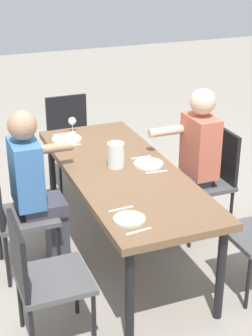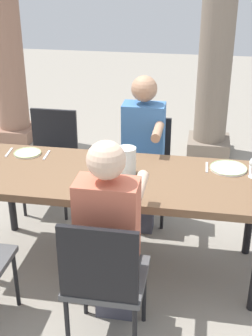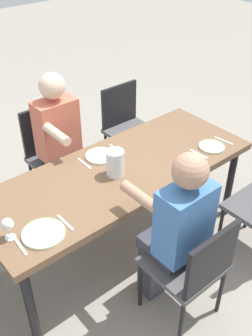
% 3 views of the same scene
% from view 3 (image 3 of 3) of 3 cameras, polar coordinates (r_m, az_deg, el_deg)
% --- Properties ---
extents(ground_plane, '(16.00, 16.00, 0.00)m').
position_cam_3_polar(ground_plane, '(3.32, -0.83, -10.76)').
color(ground_plane, gray).
extents(dining_table, '(2.08, 0.80, 0.75)m').
position_cam_3_polar(dining_table, '(2.87, -0.95, -1.24)').
color(dining_table, brown).
rests_on(dining_table, ground).
extents(chair_west_south, '(0.44, 0.44, 0.87)m').
position_cam_3_polar(chair_west_south, '(3.91, 0.15, 6.43)').
color(chair_west_south, '#4F4F50').
rests_on(chair_west_south, ground).
extents(chair_mid_north, '(0.44, 0.44, 0.85)m').
position_cam_3_polar(chair_mid_north, '(2.53, 9.69, -13.77)').
color(chair_mid_north, '#4F4F50').
rests_on(chair_mid_north, ground).
extents(chair_mid_south, '(0.44, 0.44, 0.92)m').
position_cam_3_polar(chair_mid_south, '(3.49, -10.52, 2.43)').
color(chair_mid_south, '#4F4F50').
rests_on(chair_mid_south, ground).
extents(diner_woman_green, '(0.35, 0.49, 1.27)m').
position_cam_3_polar(diner_woman_green, '(2.47, 7.09, -8.89)').
color(diner_woman_green, '#3F3F4C').
rests_on(diner_woman_green, ground).
extents(diner_man_white, '(0.35, 0.49, 1.28)m').
position_cam_3_polar(diner_man_white, '(3.27, -9.24, 3.42)').
color(diner_man_white, '#3F3F4C').
rests_on(diner_man_white, ground).
extents(plate_0, '(0.21, 0.21, 0.02)m').
position_cam_3_polar(plate_0, '(3.14, 12.34, 3.06)').
color(plate_0, silver).
rests_on(plate_0, dining_table).
extents(fork_0, '(0.03, 0.17, 0.01)m').
position_cam_3_polar(fork_0, '(3.25, 14.02, 3.86)').
color(fork_0, silver).
rests_on(fork_0, dining_table).
extents(spoon_0, '(0.03, 0.17, 0.01)m').
position_cam_3_polar(spoon_0, '(3.04, 10.53, 2.02)').
color(spoon_0, silver).
rests_on(spoon_0, dining_table).
extents(plate_1, '(0.23, 0.23, 0.02)m').
position_cam_3_polar(plate_1, '(2.97, -3.73, 1.80)').
color(plate_1, white).
rests_on(plate_1, dining_table).
extents(fork_1, '(0.03, 0.17, 0.01)m').
position_cam_3_polar(fork_1, '(3.05, -1.46, 2.71)').
color(fork_1, silver).
rests_on(fork_1, dining_table).
extents(spoon_1, '(0.02, 0.17, 0.01)m').
position_cam_3_polar(spoon_1, '(2.90, -6.09, 0.64)').
color(spoon_1, silver).
rests_on(spoon_1, dining_table).
extents(plate_2, '(0.26, 0.26, 0.02)m').
position_cam_3_polar(plate_2, '(2.37, -11.91, -9.26)').
color(plate_2, white).
rests_on(plate_2, dining_table).
extents(wine_glass_2, '(0.07, 0.07, 0.14)m').
position_cam_3_polar(wine_glass_2, '(2.34, -16.84, -7.89)').
color(wine_glass_2, white).
rests_on(wine_glass_2, dining_table).
extents(fork_2, '(0.02, 0.17, 0.01)m').
position_cam_3_polar(fork_2, '(2.42, -8.82, -7.84)').
color(fork_2, silver).
rests_on(fork_2, dining_table).
extents(spoon_2, '(0.03, 0.17, 0.01)m').
position_cam_3_polar(spoon_2, '(2.34, -15.11, -10.90)').
color(spoon_2, silver).
rests_on(spoon_2, dining_table).
extents(water_pitcher, '(0.13, 0.13, 0.19)m').
position_cam_3_polar(water_pitcher, '(2.73, -1.60, 0.55)').
color(water_pitcher, white).
rests_on(water_pitcher, dining_table).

